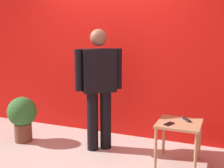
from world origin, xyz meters
TOP-DOWN VIEW (x-y plane):
  - ground_plane at (0.00, 0.00)m, footprint 12.00×12.00m
  - back_wall_red at (0.00, 1.27)m, footprint 4.73×0.12m
  - standing_person at (0.09, 0.55)m, footprint 0.58×0.51m
  - side_table at (1.22, 0.47)m, footprint 0.53×0.53m
  - cell_phone at (1.11, 0.36)m, footprint 0.12×0.16m
  - tv_remote at (1.29, 0.59)m, footprint 0.13×0.17m
  - potted_plant at (-1.10, 0.38)m, footprint 0.44×0.44m

SIDE VIEW (x-z plane):
  - ground_plane at x=0.00m, z-range 0.00..0.00m
  - potted_plant at x=-1.10m, z-range 0.06..0.75m
  - side_table at x=1.22m, z-range 0.19..0.74m
  - cell_phone at x=1.11m, z-range 0.55..0.56m
  - tv_remote at x=1.29m, z-range 0.55..0.57m
  - standing_person at x=0.09m, z-range 0.10..1.79m
  - back_wall_red at x=0.00m, z-range 0.00..2.78m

